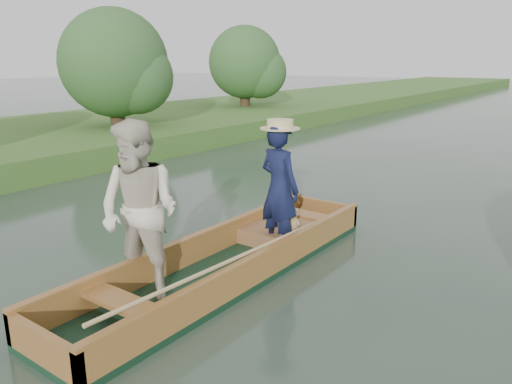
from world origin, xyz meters
The scene contains 3 objects.
ground centered at (0.00, 0.00, 0.00)m, with size 120.00×120.00×0.00m, color #283D30.
trees_far centered at (0.57, 7.60, 2.42)m, with size 22.61×13.49×4.30m.
punt centered at (-0.11, -0.27, 0.73)m, with size 1.38×5.00×2.03m.
Camera 1 is at (3.71, -4.39, 2.64)m, focal length 35.00 mm.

